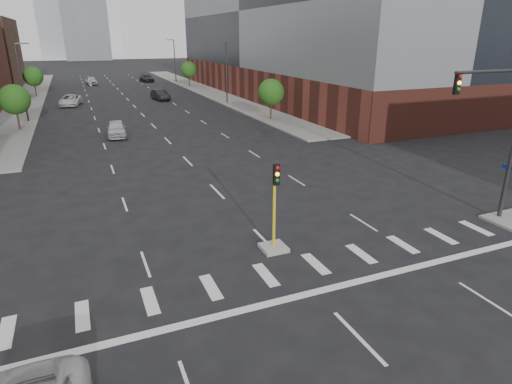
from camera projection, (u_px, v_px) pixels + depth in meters
ground at (397, 377)px, 13.06m from camera, size 400.00×400.00×0.00m
sidewalk_left_far at (30, 98)px, 71.71m from camera, size 5.00×92.00×0.15m
sidewalk_right_far at (202, 89)px, 82.58m from camera, size 5.00×92.00×0.15m
building_right_main at (306, 28)px, 71.95m from camera, size 24.00×70.00×22.00m
tower_mid at (82, 5)px, 178.77m from camera, size 18.00×18.00×44.00m
median_traffic_signal at (274, 232)px, 20.50m from camera, size 1.20×1.20×4.40m
mast_arm_signal at (507, 121)px, 22.19m from camera, size 5.12×0.90×9.07m
streetlight_right_a at (226, 70)px, 63.85m from camera, size 1.60×0.22×9.07m
streetlight_right_b at (174, 59)px, 94.17m from camera, size 1.60×0.22×9.07m
streetlight_left at (22, 80)px, 49.80m from camera, size 1.60×0.22×9.07m
tree_left_near at (14, 99)px, 45.81m from camera, size 3.20×3.20×4.85m
tree_left_far at (33, 76)px, 71.80m from camera, size 3.20×3.20×4.85m
tree_right_near at (271, 92)px, 51.62m from camera, size 3.20×3.20×4.85m
tree_right_far at (189, 70)px, 86.28m from camera, size 3.20×3.20×4.85m
car_near_left at (116, 129)px, 44.05m from camera, size 2.27×4.94×1.64m
car_mid_right at (160, 95)px, 69.10m from camera, size 2.46×5.24×1.66m
car_far_left at (70, 100)px, 63.55m from camera, size 3.57×6.11×1.60m
car_deep_right at (146, 78)px, 96.89m from camera, size 2.87×5.80×1.62m
car_distant at (91, 81)px, 90.95m from camera, size 2.39×5.14×1.70m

